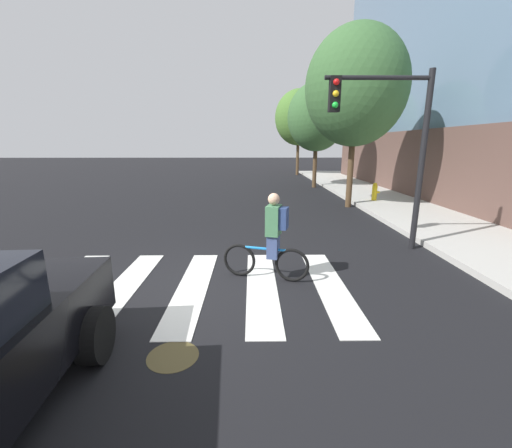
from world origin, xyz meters
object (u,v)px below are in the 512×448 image
Objects in this scene: traffic_light_near at (390,131)px; street_tree_far at (299,118)px; cyclist at (272,238)px; street_tree_near at (356,87)px; fire_hydrant at (375,192)px; manhole_cover at (173,356)px; street_tree_mid at (317,117)px.

traffic_light_near is 20.42m from street_tree_far.
cyclist is 0.24× the size of street_tree_near.
traffic_light_near is at bearing -98.49° from street_tree_near.
street_tree_near reaches higher than fire_hydrant.
cyclist is at bearing -121.33° from fire_hydrant.
fire_hydrant is (6.40, 10.64, 0.53)m from manhole_cover.
street_tree_mid reaches higher than traffic_light_near.
street_tree_mid is 8.32m from street_tree_far.
street_tree_near is 6.42m from street_tree_mid.
fire_hydrant is 4.46m from street_tree_near.
street_tree_near is 1.00× the size of street_tree_far.
cyclist is 22.81m from street_tree_far.
street_tree_near is at bearing 81.51° from traffic_light_near.
street_tree_far is at bearing 96.21° from fire_hydrant.
manhole_cover is 6.61m from traffic_light_near.
street_tree_far is (0.69, 20.32, 1.83)m from traffic_light_near.
traffic_light_near is 0.60× the size of street_tree_near.
street_tree_far is at bearing 90.59° from street_tree_near.
street_tree_mid is 0.87× the size of street_tree_far.
street_tree_mid is (3.43, 13.91, 3.25)m from cyclist.
street_tree_near is (5.03, 9.89, 4.70)m from manhole_cover.
fire_hydrant is at bearing 58.99° from manhole_cover.
street_tree_far is (-0.15, 14.68, -0.01)m from street_tree_near.
fire_hydrant is 0.13× the size of street_tree_mid.
street_tree_mid is (-0.25, 6.39, -0.61)m from street_tree_near.
street_tree_near is (3.67, 7.52, 3.86)m from cyclist.
street_tree_far reaches higher than street_tree_mid.
traffic_light_near is at bearing -91.95° from street_tree_far.
traffic_light_near is 0.69× the size of street_tree_mid.
street_tree_mid reaches higher than cyclist.
fire_hydrant is at bearing -74.03° from street_tree_mid.
street_tree_far reaches higher than fire_hydrant.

